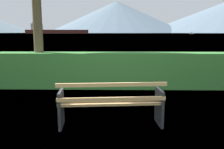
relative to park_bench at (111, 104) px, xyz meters
The scene contains 7 objects.
ground_plane 0.44m from the park_bench, 95.15° to the left, with size 1400.00×1400.00×0.00m, color #567A38.
water_surface 307.47m from the park_bench, 90.00° to the left, with size 620.00×620.00×0.00m, color #6B8EA3.
park_bench is the anchor object (origin of this frame).
hedge_row 3.31m from the park_bench, 90.10° to the left, with size 9.02×0.77×1.09m, color #387A33.
cargo_ship_large 283.36m from the park_bench, 104.58° to the left, with size 68.10×22.96×12.99m.
sailboat_mid 240.47m from the park_bench, 73.33° to the left, with size 4.39×2.04×1.59m.
distant_hills 556.82m from the park_bench, 79.99° to the left, with size 903.93×398.14×74.74m.
Camera 1 is at (0.11, -4.44, 1.72)m, focal length 39.97 mm.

